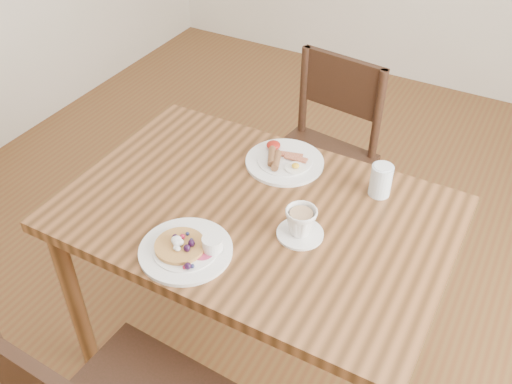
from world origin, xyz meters
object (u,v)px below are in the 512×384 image
pancake_plate (187,248)px  breakfast_plate (283,160)px  chair_far (321,151)px  water_glass (381,180)px  dining_table (256,232)px  teacup_saucer (301,223)px

pancake_plate → breakfast_plate: pancake_plate is taller
breakfast_plate → pancake_plate: bearing=-95.1°
chair_far → water_glass: 0.69m
breakfast_plate → water_glass: bearing=0.1°
pancake_plate → dining_table: bearing=72.4°
dining_table → pancake_plate: 0.29m
teacup_saucer → water_glass: size_ratio=1.30×
pancake_plate → teacup_saucer: (0.25, 0.22, 0.03)m
dining_table → water_glass: size_ratio=11.13×
breakfast_plate → teacup_saucer: size_ratio=1.93×
pancake_plate → water_glass: 0.65m
water_glass → teacup_saucer: bearing=-115.2°
dining_table → teacup_saucer: teacup_saucer is taller
breakfast_plate → water_glass: (0.34, 0.00, 0.04)m
water_glass → breakfast_plate: bearing=-179.9°
chair_far → pancake_plate: 1.03m
pancake_plate → chair_far: bearing=90.0°
chair_far → pancake_plate: size_ratio=3.26×
breakfast_plate → teacup_saucer: bearing=-55.3°
chair_far → teacup_saucer: 0.86m
dining_table → chair_far: size_ratio=1.36×
water_glass → pancake_plate: bearing=-127.0°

